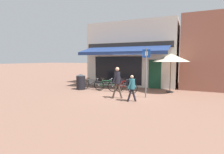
% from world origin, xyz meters
% --- Properties ---
extents(ground_plane, '(160.00, 160.00, 0.00)m').
position_xyz_m(ground_plane, '(0.00, 0.00, 0.00)').
color(ground_plane, brown).
extents(shop_front, '(7.20, 4.85, 5.09)m').
position_xyz_m(shop_front, '(-0.88, 4.42, 2.54)').
color(shop_front, beige).
rests_on(shop_front, ground_plane).
extents(bike_rack_rail, '(3.16, 0.04, 0.57)m').
position_xyz_m(bike_rack_rail, '(-1.49, 0.78, 0.47)').
color(bike_rack_rail, '#47494F').
rests_on(bike_rack_rail, ground_plane).
extents(bicycle_black, '(1.73, 0.64, 0.84)m').
position_xyz_m(bicycle_black, '(-2.72, 0.66, 0.37)').
color(bicycle_black, black).
rests_on(bicycle_black, ground_plane).
extents(bicycle_green, '(1.75, 0.52, 0.89)m').
position_xyz_m(bicycle_green, '(-1.47, 0.43, 0.40)').
color(bicycle_green, black).
rests_on(bicycle_green, ground_plane).
extents(bicycle_red, '(1.75, 0.65, 0.88)m').
position_xyz_m(bicycle_red, '(-0.12, 0.56, 0.40)').
color(bicycle_red, black).
rests_on(bicycle_red, ground_plane).
extents(pedestrian_adult, '(0.56, 0.54, 1.72)m').
position_xyz_m(pedestrian_adult, '(0.04, -1.22, 1.06)').
color(pedestrian_adult, '#47382D').
rests_on(pedestrian_adult, ground_plane).
extents(pedestrian_child, '(0.53, 0.52, 1.35)m').
position_xyz_m(pedestrian_child, '(0.95, -1.57, 0.83)').
color(pedestrian_child, black).
rests_on(pedestrian_child, ground_plane).
extents(litter_bin, '(0.64, 0.64, 1.10)m').
position_xyz_m(litter_bin, '(-3.40, 0.35, 0.55)').
color(litter_bin, black).
rests_on(litter_bin, ground_plane).
extents(parking_sign, '(0.44, 0.07, 2.72)m').
position_xyz_m(parking_sign, '(1.41, -0.38, 1.65)').
color(parking_sign, slate).
rests_on(parking_sign, ground_plane).
extents(cafe_parasol, '(2.25, 2.25, 2.49)m').
position_xyz_m(cafe_parasol, '(2.48, 1.79, 2.22)').
color(cafe_parasol, '#4C3D2D').
rests_on(cafe_parasol, ground_plane).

